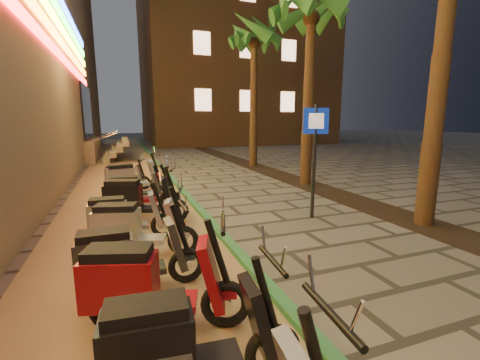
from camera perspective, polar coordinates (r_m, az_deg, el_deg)
name	(u,v)px	position (r m, az deg, el deg)	size (l,w,h in m)	color
ground	(352,301)	(4.68, 19.29, -19.70)	(120.00, 120.00, 0.00)	#474442
parking_strip	(126,180)	(13.26, -19.59, -0.08)	(3.40, 60.00, 0.01)	#8C7251
green_curb	(170,177)	(13.37, -12.32, 0.58)	(0.18, 60.00, 0.10)	#296E3E
planting_strip	(339,195)	(10.48, 17.24, -2.62)	(1.20, 40.00, 0.02)	black
apartment_block	(229,24)	(38.33, -1.97, 25.98)	(18.00, 16.06, 25.00)	brown
palm_c	(311,17)	(12.34, 12.58, 26.39)	(2.97, 3.02, 6.91)	#472D19
palm_d	(254,43)	(16.72, 2.52, 23.10)	(2.97, 3.02, 7.16)	#472D19
pedestrian_sign	(315,146)	(7.68, 13.16, 5.94)	(0.57, 0.20, 2.67)	black
scooter_4	(181,343)	(2.98, -10.44, -26.59)	(1.71, 0.61, 1.20)	black
scooter_5	(146,284)	(3.81, -16.32, -17.32)	(1.81, 0.95, 1.28)	black
scooter_6	(126,257)	(4.65, -19.57, -12.79)	(1.68, 0.59, 1.19)	black
scooter_7	(133,227)	(5.76, -18.44, -8.01)	(1.74, 0.88, 1.23)	black
scooter_8	(122,217)	(6.59, -20.26, -6.11)	(1.63, 0.57, 1.14)	black
scooter_9	(136,199)	(7.61, -17.98, -3.22)	(1.84, 0.98, 1.31)	black
scooter_10	(136,192)	(8.56, -17.95, -2.00)	(1.73, 0.62, 1.22)	black
scooter_11	(135,187)	(9.49, -18.17, -1.26)	(1.50, 0.56, 1.05)	black
scooter_12	(131,178)	(10.49, -18.87, 0.39)	(1.85, 0.81, 1.30)	black
scooter_13	(123,176)	(11.51, -20.16, 0.61)	(1.47, 0.75, 1.04)	black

